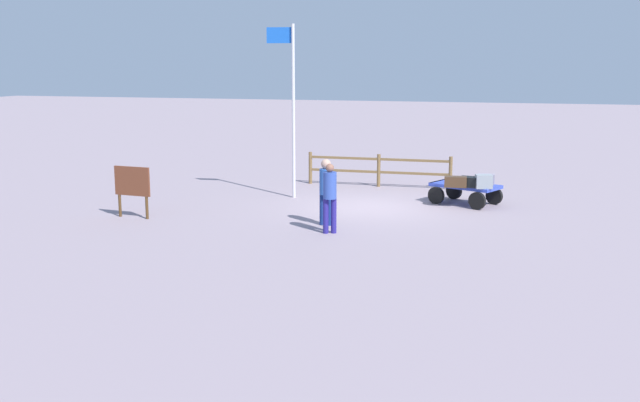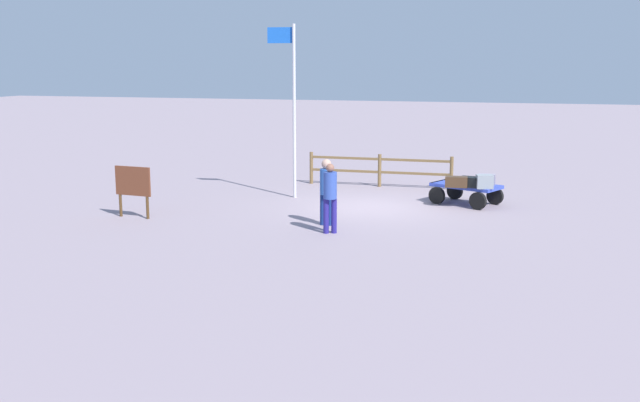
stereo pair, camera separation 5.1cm
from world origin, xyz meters
name	(u,v)px [view 2 (the right image)]	position (x,y,z in m)	size (l,w,h in m)	color
ground_plane	(372,207)	(0.00, 0.00, 0.00)	(120.00, 120.00, 0.00)	gray
luggage_cart	(465,189)	(-2.57, -1.32, 0.45)	(2.21, 1.85, 0.62)	#3247BA
suitcase_dark	(485,182)	(-3.17, -0.67, 0.82)	(0.54, 0.45, 0.40)	gray
suitcase_maroon	(456,182)	(-2.36, -0.66, 0.77)	(0.67, 0.38, 0.31)	#46301E
suitcase_navy	(472,182)	(-2.79, -0.79, 0.77)	(0.69, 0.49, 0.30)	black
suitcase_olive	(487,179)	(-3.18, -1.40, 0.77)	(0.50, 0.29, 0.32)	gray
worker_lead	(326,187)	(0.64, 2.69, 1.03)	(0.34, 0.34, 1.75)	navy
worker_trailing	(330,193)	(0.29, 3.55, 1.02)	(0.44, 0.44, 1.75)	navy
flagpole	(292,99)	(2.80, -0.92, 3.09)	(0.89, 0.13, 5.37)	silver
signboard	(133,184)	(5.98, 3.28, 0.93)	(1.11, 0.16, 1.42)	#4C3319
wooden_fence	(380,168)	(0.58, -3.72, 0.65)	(5.01, 0.21, 1.12)	brown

